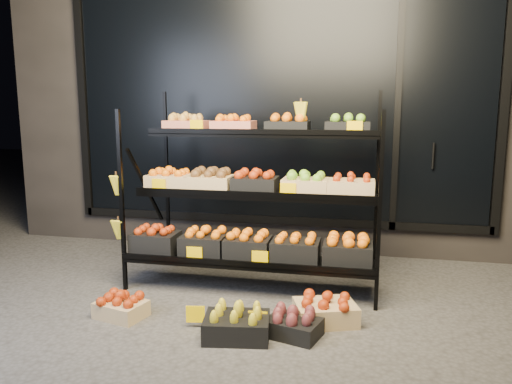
% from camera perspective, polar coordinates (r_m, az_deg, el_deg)
% --- Properties ---
extents(ground, '(24.00, 24.00, 0.00)m').
position_cam_1_polar(ground, '(3.92, -2.03, -13.09)').
color(ground, '#514F4C').
rests_on(ground, ground).
extents(building, '(6.00, 2.08, 3.50)m').
position_cam_1_polar(building, '(6.15, 3.93, 11.88)').
color(building, '#2D2826').
rests_on(building, ground).
extents(display_rack, '(2.18, 1.02, 1.67)m').
position_cam_1_polar(display_rack, '(4.26, -0.29, -0.15)').
color(display_rack, black).
rests_on(display_rack, ground).
extents(tag_floor_a, '(0.13, 0.01, 0.12)m').
position_cam_1_polar(tag_floor_a, '(3.60, -6.93, -14.28)').
color(tag_floor_a, '#F9C500').
rests_on(tag_floor_a, ground).
extents(tag_floor_b, '(0.13, 0.01, 0.12)m').
position_cam_1_polar(tag_floor_b, '(3.49, 0.20, -15.01)').
color(tag_floor_b, '#F9C500').
rests_on(tag_floor_b, ground).
extents(floor_crate_left, '(0.40, 0.33, 0.18)m').
position_cam_1_polar(floor_crate_left, '(3.86, -15.17, -12.45)').
color(floor_crate_left, tan).
rests_on(floor_crate_left, ground).
extents(floor_crate_midleft, '(0.47, 0.38, 0.21)m').
position_cam_1_polar(floor_crate_midleft, '(3.42, -2.22, -14.77)').
color(floor_crate_midleft, black).
rests_on(floor_crate_midleft, ground).
extents(floor_crate_midright, '(0.50, 0.43, 0.21)m').
position_cam_1_polar(floor_crate_midright, '(3.67, 7.94, -13.14)').
color(floor_crate_midright, tan).
rests_on(floor_crate_midright, ground).
extents(floor_crate_right, '(0.41, 0.34, 0.18)m').
position_cam_1_polar(floor_crate_right, '(3.46, 4.31, -14.81)').
color(floor_crate_right, black).
rests_on(floor_crate_right, ground).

